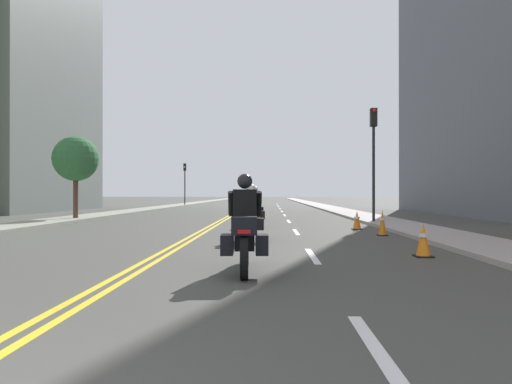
% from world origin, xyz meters
% --- Properties ---
extents(ground_plane, '(264.00, 264.00, 0.00)m').
position_xyz_m(ground_plane, '(0.00, 48.00, 0.00)').
color(ground_plane, '#44433F').
extents(sidewalk_left, '(2.17, 144.00, 0.12)m').
position_xyz_m(sidewalk_left, '(-7.61, 48.00, 0.06)').
color(sidewalk_left, gray).
rests_on(sidewalk_left, ground).
extents(sidewalk_right, '(2.17, 144.00, 0.12)m').
position_xyz_m(sidewalk_right, '(7.61, 48.00, 0.06)').
color(sidewalk_right, '#A29996').
rests_on(sidewalk_right, ground).
extents(centreline_yellow_inner, '(0.12, 132.00, 0.01)m').
position_xyz_m(centreline_yellow_inner, '(-0.12, 48.00, 0.00)').
color(centreline_yellow_inner, yellow).
rests_on(centreline_yellow_inner, ground).
extents(centreline_yellow_outer, '(0.12, 132.00, 0.01)m').
position_xyz_m(centreline_yellow_outer, '(0.12, 48.00, 0.00)').
color(centreline_yellow_outer, yellow).
rests_on(centreline_yellow_outer, ground).
extents(lane_dashes_white, '(0.14, 56.40, 0.01)m').
position_xyz_m(lane_dashes_white, '(3.26, 29.00, 0.00)').
color(lane_dashes_white, silver).
rests_on(lane_dashes_white, ground).
extents(building_left_1, '(8.07, 15.03, 24.30)m').
position_xyz_m(building_left_1, '(-17.22, 32.35, 12.15)').
color(building_left_1, slate).
rests_on(building_left_1, ground).
extents(motorcycle_0, '(0.78, 2.17, 1.68)m').
position_xyz_m(motorcycle_0, '(1.92, 5.89, 0.67)').
color(motorcycle_0, black).
rests_on(motorcycle_0, ground).
extents(motorcycle_1, '(0.76, 2.22, 1.61)m').
position_xyz_m(motorcycle_1, '(1.81, 11.10, 0.66)').
color(motorcycle_1, black).
rests_on(motorcycle_1, ground).
extents(motorcycle_2, '(0.78, 2.25, 1.64)m').
position_xyz_m(motorcycle_2, '(1.75, 16.20, 0.66)').
color(motorcycle_2, black).
rests_on(motorcycle_2, ground).
extents(motorcycle_3, '(0.77, 2.24, 1.57)m').
position_xyz_m(motorcycle_3, '(1.64, 21.46, 0.64)').
color(motorcycle_3, black).
rests_on(motorcycle_3, ground).
extents(traffic_cone_0, '(0.36, 0.36, 0.72)m').
position_xyz_m(traffic_cone_0, '(5.58, 7.90, 0.36)').
color(traffic_cone_0, black).
rests_on(traffic_cone_0, ground).
extents(traffic_cone_1, '(0.37, 0.37, 0.69)m').
position_xyz_m(traffic_cone_1, '(5.60, 15.19, 0.34)').
color(traffic_cone_1, black).
rests_on(traffic_cone_1, ground).
extents(traffic_cone_2, '(0.31, 0.31, 0.83)m').
position_xyz_m(traffic_cone_2, '(5.92, 12.71, 0.41)').
color(traffic_cone_2, black).
rests_on(traffic_cone_2, ground).
extents(traffic_light_near, '(0.28, 0.38, 5.09)m').
position_xyz_m(traffic_light_near, '(6.92, 18.30, 3.50)').
color(traffic_light_near, black).
rests_on(traffic_light_near, ground).
extents(traffic_light_far, '(0.28, 0.38, 4.62)m').
position_xyz_m(traffic_light_far, '(-6.92, 47.39, 3.20)').
color(traffic_light_far, black).
rests_on(traffic_light_far, ground).
extents(street_tree_0, '(2.24, 2.24, 4.20)m').
position_xyz_m(street_tree_0, '(-7.37, 20.61, 3.06)').
color(street_tree_0, '#4F3525').
rests_on(street_tree_0, ground).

